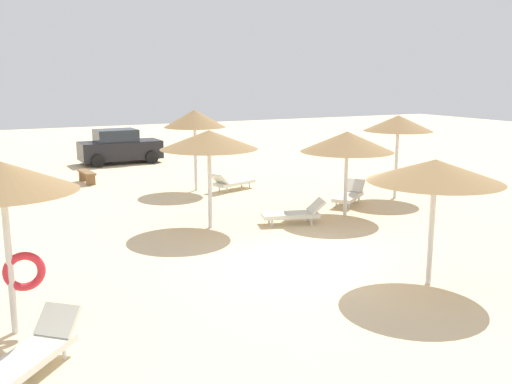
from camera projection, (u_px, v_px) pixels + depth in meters
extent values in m
plane|color=beige|center=(313.00, 264.00, 13.52)|extent=(80.00, 80.00, 0.00)
cylinder|color=silver|center=(210.00, 187.00, 16.56)|extent=(0.12, 0.12, 2.42)
cone|color=olive|center=(209.00, 140.00, 16.29)|extent=(2.80, 2.80, 0.54)
cylinder|color=silver|center=(346.00, 182.00, 18.03)|extent=(0.12, 0.12, 2.15)
cone|color=olive|center=(347.00, 142.00, 17.77)|extent=(2.91, 2.91, 0.63)
cylinder|color=silver|center=(9.00, 261.00, 9.68)|extent=(0.12, 0.12, 2.59)
cone|color=olive|center=(2.00, 177.00, 9.39)|extent=(2.46, 2.46, 0.51)
torus|color=red|center=(24.00, 272.00, 9.83)|extent=(0.71, 0.19, 0.70)
cylinder|color=silver|center=(195.00, 158.00, 21.97)|extent=(0.12, 0.12, 2.54)
cone|color=olive|center=(195.00, 118.00, 21.67)|extent=(2.36, 2.36, 0.66)
cylinder|color=silver|center=(431.00, 231.00, 12.04)|extent=(0.12, 0.12, 2.32)
cone|color=olive|center=(435.00, 171.00, 11.79)|extent=(2.79, 2.79, 0.47)
cylinder|color=silver|center=(396.00, 163.00, 20.64)|extent=(0.12, 0.12, 2.53)
cone|color=olive|center=(398.00, 123.00, 20.35)|extent=(2.45, 2.45, 0.56)
cube|color=silver|center=(290.00, 215.00, 17.14)|extent=(1.81, 1.10, 0.12)
cube|color=silver|center=(316.00, 206.00, 17.23)|extent=(0.63, 0.75, 0.43)
cylinder|color=silver|center=(308.00, 218.00, 17.49)|extent=(0.06, 0.06, 0.22)
cylinder|color=silver|center=(311.00, 221.00, 17.06)|extent=(0.06, 0.06, 0.22)
cylinder|color=silver|center=(269.00, 220.00, 17.28)|extent=(0.06, 0.06, 0.22)
cylinder|color=silver|center=(272.00, 223.00, 16.86)|extent=(0.06, 0.06, 0.22)
cube|color=silver|center=(348.00, 197.00, 19.70)|extent=(1.74, 1.54, 0.12)
cube|color=silver|center=(355.00, 186.00, 20.36)|extent=(0.75, 0.78, 0.44)
cylinder|color=silver|center=(347.00, 198.00, 20.36)|extent=(0.06, 0.06, 0.22)
cylinder|color=silver|center=(359.00, 199.00, 20.17)|extent=(0.06, 0.06, 0.22)
cylinder|color=silver|center=(336.00, 204.00, 19.30)|extent=(0.06, 0.06, 0.22)
cylinder|color=silver|center=(349.00, 206.00, 19.11)|extent=(0.06, 0.06, 0.22)
cube|color=silver|center=(27.00, 359.00, 8.45)|extent=(1.62, 1.69, 0.12)
cube|color=silver|center=(58.00, 320.00, 9.16)|extent=(0.77, 0.76, 0.45)
cylinder|color=silver|center=(40.00, 349.00, 9.11)|extent=(0.06, 0.06, 0.22)
cylinder|color=silver|center=(64.00, 353.00, 9.00)|extent=(0.06, 0.06, 0.22)
cube|color=silver|center=(234.00, 183.00, 22.30)|extent=(1.82, 1.15, 0.12)
cube|color=silver|center=(219.00, 179.00, 21.70)|extent=(0.65, 0.76, 0.42)
cylinder|color=silver|center=(227.00, 190.00, 21.77)|extent=(0.06, 0.06, 0.22)
cylinder|color=silver|center=(219.00, 188.00, 22.07)|extent=(0.06, 0.06, 0.22)
cylinder|color=silver|center=(249.00, 186.00, 22.60)|extent=(0.06, 0.06, 0.22)
cylinder|color=silver|center=(242.00, 184.00, 22.91)|extent=(0.06, 0.06, 0.22)
cube|color=brown|center=(87.00, 172.00, 23.65)|extent=(0.51, 1.53, 0.08)
cube|color=brown|center=(91.00, 180.00, 23.24)|extent=(0.37, 0.15, 0.41)
cube|color=brown|center=(83.00, 176.00, 24.16)|extent=(0.37, 0.15, 0.41)
cube|color=brown|center=(13.00, 192.00, 20.88)|extent=(0.14, 0.36, 0.41)
cube|color=black|center=(120.00, 150.00, 28.98)|extent=(4.03, 1.78, 0.90)
cube|color=#262D38|center=(116.00, 135.00, 28.74)|extent=(2.03, 1.60, 0.60)
cylinder|color=black|center=(142.00, 153.00, 30.44)|extent=(0.64, 0.23, 0.64)
cylinder|color=black|center=(152.00, 157.00, 28.91)|extent=(0.64, 0.23, 0.64)
cylinder|color=black|center=(90.00, 156.00, 29.20)|extent=(0.64, 0.23, 0.64)
cylinder|color=black|center=(98.00, 161.00, 27.67)|extent=(0.64, 0.23, 0.64)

